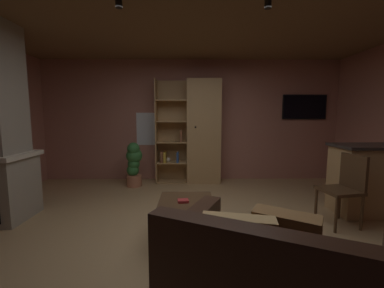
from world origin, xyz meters
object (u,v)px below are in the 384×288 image
(coffee_table, at_px, (186,209))
(dining_chair, at_px, (345,185))
(table_book_0, at_px, (183,201))
(kitchen_bar_counter, at_px, (384,179))
(potted_floor_plant, at_px, (134,163))
(wall_mounted_tv, at_px, (304,107))
(bookshelf_cabinet, at_px, (199,132))

(coffee_table, distance_m, dining_chair, 2.08)
(coffee_table, height_order, dining_chair, dining_chair)
(table_book_0, bearing_deg, kitchen_bar_counter, 15.88)
(kitchen_bar_counter, xyz_separation_m, dining_chair, (-0.80, -0.37, 0.02))
(kitchen_bar_counter, bearing_deg, potted_floor_plant, 160.01)
(kitchen_bar_counter, height_order, potted_floor_plant, kitchen_bar_counter)
(coffee_table, relative_size, wall_mounted_tv, 0.74)
(coffee_table, bearing_deg, dining_chair, 11.72)
(kitchen_bar_counter, distance_m, table_book_0, 2.97)
(bookshelf_cabinet, relative_size, coffee_table, 3.07)
(table_book_0, xyz_separation_m, dining_chair, (2.06, 0.44, 0.04))
(bookshelf_cabinet, height_order, wall_mounted_tv, bookshelf_cabinet)
(bookshelf_cabinet, height_order, potted_floor_plant, bookshelf_cabinet)
(bookshelf_cabinet, relative_size, kitchen_bar_counter, 1.53)
(potted_floor_plant, bearing_deg, bookshelf_cabinet, 12.99)
(kitchen_bar_counter, bearing_deg, coffee_table, -164.32)
(kitchen_bar_counter, distance_m, coffee_table, 2.94)
(bookshelf_cabinet, xyz_separation_m, potted_floor_plant, (-1.32, -0.30, -0.59))
(bookshelf_cabinet, relative_size, wall_mounted_tv, 2.29)
(bookshelf_cabinet, xyz_separation_m, kitchen_bar_counter, (2.58, -1.73, -0.56))
(table_book_0, bearing_deg, bookshelf_cabinet, 83.79)
(potted_floor_plant, bearing_deg, dining_chair, -29.99)
(table_book_0, relative_size, potted_floor_plant, 0.13)
(dining_chair, height_order, wall_mounted_tv, wall_mounted_tv)
(coffee_table, distance_m, table_book_0, 0.11)
(kitchen_bar_counter, xyz_separation_m, coffee_table, (-2.83, -0.79, -0.12))
(wall_mounted_tv, bearing_deg, dining_chair, -102.35)
(potted_floor_plant, distance_m, wall_mounted_tv, 3.82)
(bookshelf_cabinet, xyz_separation_m, wall_mounted_tv, (2.29, 0.21, 0.54))
(coffee_table, bearing_deg, wall_mounted_tv, 47.09)
(coffee_table, bearing_deg, bookshelf_cabinet, 84.39)
(table_book_0, xyz_separation_m, potted_floor_plant, (-1.05, 2.23, -0.02))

